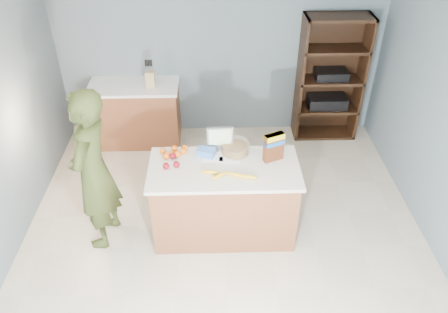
{
  "coord_description": "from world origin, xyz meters",
  "views": [
    {
      "loc": [
        -0.1,
        -3.26,
        3.61
      ],
      "look_at": [
        0.0,
        0.35,
        1.0
      ],
      "focal_mm": 35.0,
      "sensor_mm": 36.0,
      "label": 1
    }
  ],
  "objects_px": {
    "person": "(93,172)",
    "cereal_box": "(274,145)",
    "counter_peninsula": "(224,203)",
    "tv": "(220,137)",
    "shelving_unit": "(329,80)"
  },
  "relations": [
    {
      "from": "counter_peninsula",
      "to": "person",
      "type": "height_order",
      "value": "person"
    },
    {
      "from": "counter_peninsula",
      "to": "cereal_box",
      "type": "height_order",
      "value": "cereal_box"
    },
    {
      "from": "person",
      "to": "counter_peninsula",
      "type": "bearing_deg",
      "value": 100.07
    },
    {
      "from": "cereal_box",
      "to": "person",
      "type": "bearing_deg",
      "value": -174.69
    },
    {
      "from": "person",
      "to": "cereal_box",
      "type": "xyz_separation_m",
      "value": [
        1.84,
        0.17,
        0.17
      ]
    },
    {
      "from": "counter_peninsula",
      "to": "tv",
      "type": "xyz_separation_m",
      "value": [
        -0.03,
        0.32,
        0.64
      ]
    },
    {
      "from": "cereal_box",
      "to": "tv",
      "type": "bearing_deg",
      "value": 160.34
    },
    {
      "from": "counter_peninsula",
      "to": "shelving_unit",
      "type": "relative_size",
      "value": 0.87
    },
    {
      "from": "person",
      "to": "cereal_box",
      "type": "distance_m",
      "value": 1.85
    },
    {
      "from": "counter_peninsula",
      "to": "tv",
      "type": "bearing_deg",
      "value": 96.25
    },
    {
      "from": "shelving_unit",
      "to": "tv",
      "type": "height_order",
      "value": "shelving_unit"
    },
    {
      "from": "person",
      "to": "cereal_box",
      "type": "bearing_deg",
      "value": 103.19
    },
    {
      "from": "cereal_box",
      "to": "shelving_unit",
      "type": "bearing_deg",
      "value": 61.76
    },
    {
      "from": "counter_peninsula",
      "to": "cereal_box",
      "type": "relative_size",
      "value": 4.96
    },
    {
      "from": "counter_peninsula",
      "to": "person",
      "type": "relative_size",
      "value": 0.86
    }
  ]
}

